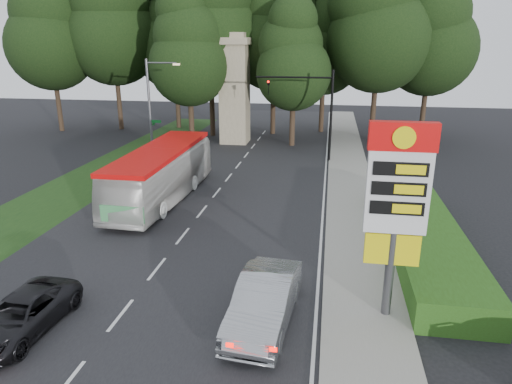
% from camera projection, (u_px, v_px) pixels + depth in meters
% --- Properties ---
extents(ground, '(120.00, 120.00, 0.00)m').
position_uv_depth(ground, '(114.00, 324.00, 15.59)').
color(ground, black).
rests_on(ground, ground).
extents(road_surface, '(14.00, 80.00, 0.02)m').
position_uv_depth(road_surface, '(206.00, 206.00, 26.84)').
color(road_surface, black).
rests_on(road_surface, ground).
extents(sidewalk_right, '(3.00, 80.00, 0.12)m').
position_uv_depth(sidewalk_right, '(353.00, 213.00, 25.53)').
color(sidewalk_right, gray).
rests_on(sidewalk_right, ground).
extents(grass_verge_left, '(5.00, 50.00, 0.02)m').
position_uv_depth(grass_verge_left, '(104.00, 172.00, 33.93)').
color(grass_verge_left, '#193814').
rests_on(grass_verge_left, ground).
extents(hedge, '(3.00, 14.00, 1.20)m').
position_uv_depth(hedge, '(424.00, 236.00, 21.15)').
color(hedge, '#264C14').
rests_on(hedge, ground).
extents(gas_station_pylon, '(2.10, 0.45, 6.85)m').
position_uv_depth(gas_station_pylon, '(397.00, 196.00, 14.67)').
color(gas_station_pylon, '#59595E').
rests_on(gas_station_pylon, ground).
extents(traffic_signal_mast, '(6.10, 0.35, 7.20)m').
position_uv_depth(traffic_signal_mast, '(315.00, 103.00, 35.78)').
color(traffic_signal_mast, black).
rests_on(traffic_signal_mast, ground).
extents(streetlight_signs, '(2.75, 0.98, 8.00)m').
position_uv_depth(streetlight_signs, '(152.00, 106.00, 35.92)').
color(streetlight_signs, '#59595E').
rests_on(streetlight_signs, ground).
extents(monument, '(3.00, 3.00, 10.05)m').
position_uv_depth(monument, '(235.00, 89.00, 42.45)').
color(monument, gray).
rests_on(monument, ground).
extents(tree_far_west, '(8.96, 8.96, 17.60)m').
position_uv_depth(tree_far_west, '(48.00, 27.00, 46.58)').
color(tree_far_west, '#2D2116').
rests_on(tree_far_west, ground).
extents(tree_west_mid, '(9.80, 9.80, 19.25)m').
position_uv_depth(tree_west_mid, '(111.00, 17.00, 47.23)').
color(tree_west_mid, '#2D2116').
rests_on(tree_west_mid, ground).
extents(tree_west_near, '(8.40, 8.40, 16.50)m').
position_uv_depth(tree_west_near, '(174.00, 34.00, 48.71)').
color(tree_west_near, '#2D2116').
rests_on(tree_west_near, ground).
extents(tree_center_left, '(10.08, 10.08, 19.80)m').
position_uv_depth(tree_center_left, '(209.00, 11.00, 43.57)').
color(tree_center_left, '#2D2116').
rests_on(tree_center_left, ground).
extents(tree_center_right, '(9.24, 9.24, 18.15)m').
position_uv_depth(tree_center_right, '(274.00, 23.00, 44.84)').
color(tree_center_right, '#2D2116').
rests_on(tree_center_right, ground).
extents(tree_east_near, '(8.12, 8.12, 15.95)m').
position_uv_depth(tree_east_near, '(325.00, 37.00, 46.36)').
color(tree_east_near, '#2D2116').
rests_on(tree_east_near, ground).
extents(tree_east_mid, '(9.52, 9.52, 18.70)m').
position_uv_depth(tree_east_mid, '(381.00, 17.00, 41.33)').
color(tree_east_mid, '#2D2116').
rests_on(tree_east_mid, ground).
extents(tree_far_east, '(8.68, 8.68, 17.05)m').
position_uv_depth(tree_far_east, '(432.00, 29.00, 42.75)').
color(tree_far_east, '#2D2116').
rests_on(tree_far_east, ground).
extents(tree_monument_left, '(7.28, 7.28, 14.30)m').
position_uv_depth(tree_monument_left, '(188.00, 48.00, 41.01)').
color(tree_monument_left, '#2D2116').
rests_on(tree_monument_left, ground).
extents(tree_monument_right, '(6.72, 6.72, 13.20)m').
position_uv_depth(tree_monument_right, '(294.00, 56.00, 40.23)').
color(tree_monument_right, '#2D2116').
rests_on(tree_monument_right, ground).
extents(transit_bus, '(3.13, 11.50, 3.18)m').
position_uv_depth(transit_bus, '(162.00, 175.00, 27.46)').
color(transit_bus, silver).
rests_on(transit_bus, ground).
extents(sedan_silver, '(2.21, 5.28, 1.70)m').
position_uv_depth(sedan_silver, '(264.00, 301.00, 15.40)').
color(sedan_silver, '#96999D').
rests_on(sedan_silver, ground).
extents(suv_charcoal, '(2.30, 4.57, 1.24)m').
position_uv_depth(suv_charcoal, '(21.00, 315.00, 15.01)').
color(suv_charcoal, black).
rests_on(suv_charcoal, ground).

